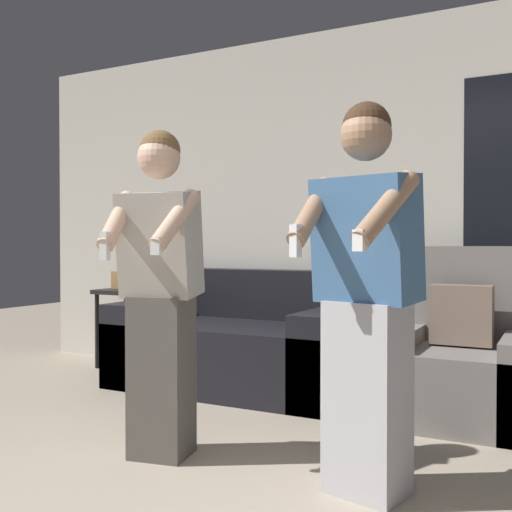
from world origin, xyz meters
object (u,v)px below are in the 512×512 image
at_px(armchair, 461,363).
at_px(person_left, 160,290).
at_px(side_table, 127,302).
at_px(person_right, 366,296).
at_px(couch, 239,346).

height_order(armchair, person_left, person_left).
bearing_deg(side_table, person_right, -32.32).
bearing_deg(side_table, armchair, -6.48).
bearing_deg(armchair, side_table, 173.52).
bearing_deg(person_left, armchair, 48.19).
relative_size(couch, person_right, 1.08).
bearing_deg(couch, side_table, 169.67).
distance_m(couch, person_left, 1.60).
distance_m(side_table, person_right, 3.12).
xyz_separation_m(side_table, person_right, (2.63, -1.66, 0.27)).
bearing_deg(person_left, side_table, 133.29).
bearing_deg(person_right, armchair, 82.02).
height_order(armchair, side_table, armchair).
bearing_deg(person_left, couch, 103.76).
bearing_deg(side_table, person_left, -46.71).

